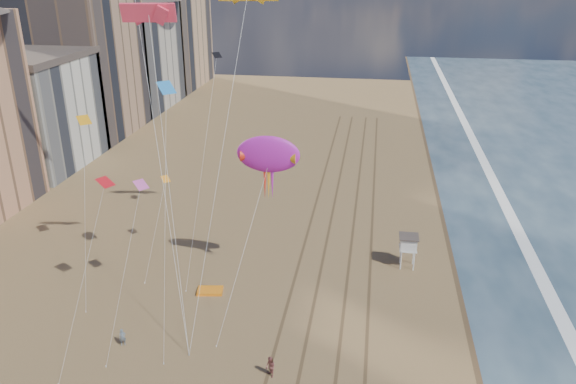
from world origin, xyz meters
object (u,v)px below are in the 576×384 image
object	(u,v)px
lifeguard_stand	(408,243)
kite_flyer_b	(270,367)
show_kite	(268,155)
grounded_kite	(210,291)
kite_flyer_a	(123,337)

from	to	relation	value
lifeguard_stand	kite_flyer_b	xyz separation A→B (m)	(-10.86, -18.54, -1.85)
lifeguard_stand	show_kite	bearing A→B (deg)	-158.14
kite_flyer_b	lifeguard_stand	bearing A→B (deg)	112.80
lifeguard_stand	show_kite	world-z (taller)	show_kite
grounded_kite	kite_flyer_a	size ratio (longest dim) A/B	1.60
kite_flyer_a	kite_flyer_b	xyz separation A→B (m)	(12.74, -1.84, 0.13)
show_kite	kite_flyer_a	xyz separation A→B (m)	(-10.21, -11.32, -12.58)
kite_flyer_a	show_kite	bearing A→B (deg)	17.02
grounded_kite	kite_flyer_b	world-z (taller)	kite_flyer_b
show_kite	kite_flyer_a	size ratio (longest dim) A/B	11.26
grounded_kite	show_kite	xyz separation A→B (m)	(5.37, 2.49, 13.20)
show_kite	kite_flyer_b	distance (m)	18.30
grounded_kite	show_kite	world-z (taller)	show_kite
lifeguard_stand	kite_flyer_b	bearing A→B (deg)	-120.38
show_kite	kite_flyer_a	distance (m)	19.77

